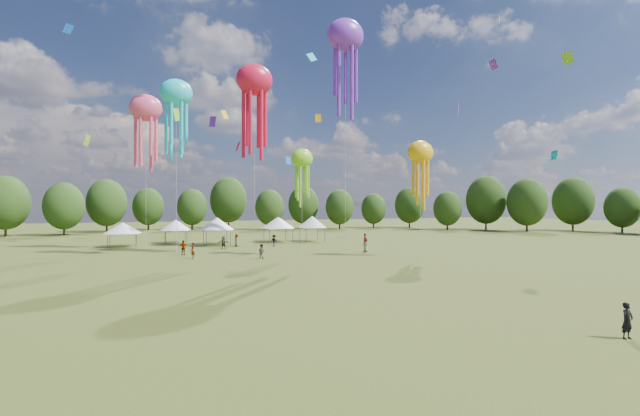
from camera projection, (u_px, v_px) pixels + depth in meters
name	position (u px, v px, depth m)	size (l,w,h in m)	color
ground	(481.00, 341.00, 19.93)	(300.00, 300.00, 0.00)	#384416
observer_main	(627.00, 321.00, 20.21)	(0.62, 0.41, 1.70)	black
spectator_near	(261.00, 252.00, 49.88)	(0.82, 0.64, 1.68)	gray
spectators_far	(267.00, 243.00, 60.61)	(28.66, 14.76, 1.86)	gray
festival_tents	(227.00, 224.00, 69.96)	(34.48, 10.18, 4.30)	#47474C
show_kites	(269.00, 97.00, 57.59)	(34.68, 24.39, 32.29)	#1CD9EF
small_kites	(269.00, 38.00, 60.22)	(75.73, 52.39, 46.61)	#1CD9EF
treeline	(213.00, 203.00, 76.70)	(201.57, 95.24, 13.43)	#38281C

